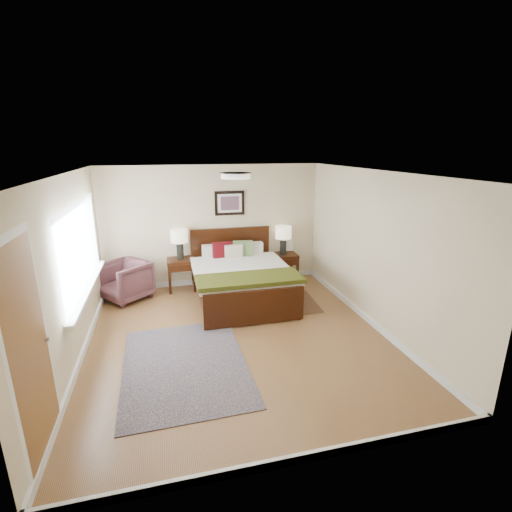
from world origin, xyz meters
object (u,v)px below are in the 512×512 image
object	(u,v)px
nightstand_left	(181,265)
lamp_right	(283,235)
bed	(241,273)
armchair	(125,281)
rug_persian	(185,365)
nightstand_right	(283,265)
lamp_left	(179,238)

from	to	relation	value
nightstand_left	lamp_right	size ratio (longest dim) A/B	1.07
bed	lamp_right	bearing A→B (deg)	37.25
bed	nightstand_left	size ratio (longest dim) A/B	3.36
lamp_right	armchair	distance (m)	3.34
lamp_right	rug_persian	bearing A→B (deg)	-129.08
bed	nightstand_left	xyz separation A→B (m)	(-1.07, 0.83, -0.02)
nightstand_right	lamp_left	xyz separation A→B (m)	(-2.18, 0.01, 0.72)
nightstand_left	lamp_left	bearing A→B (deg)	90.00
rug_persian	armchair	bearing A→B (deg)	109.12
bed	nightstand_right	bearing A→B (deg)	36.83
lamp_right	rug_persian	distance (m)	3.81
nightstand_left	lamp_right	world-z (taller)	lamp_right
nightstand_right	armchair	distance (m)	3.27
lamp_left	lamp_right	xyz separation A→B (m)	(2.18, 0.00, -0.05)
nightstand_left	bed	bearing A→B (deg)	-37.70
armchair	bed	bearing A→B (deg)	35.01
bed	nightstand_left	distance (m)	1.35
nightstand_right	lamp_left	distance (m)	2.30
bed	nightstand_right	distance (m)	1.40
lamp_left	lamp_right	size ratio (longest dim) A/B	1.00
nightstand_right	lamp_left	bearing A→B (deg)	179.66
nightstand_left	nightstand_right	bearing A→B (deg)	0.24
lamp_right	armchair	world-z (taller)	lamp_right
nightstand_right	lamp_right	bearing A→B (deg)	90.00
bed	rug_persian	distance (m)	2.39
nightstand_left	armchair	distance (m)	1.12
lamp_left	armchair	world-z (taller)	lamp_left
bed	armchair	size ratio (longest dim) A/B	2.66
lamp_left	armchair	xyz separation A→B (m)	(-1.08, -0.27, -0.71)
lamp_left	nightstand_right	bearing A→B (deg)	-0.34
nightstand_left	lamp_right	xyz separation A→B (m)	(2.18, 0.02, 0.50)
nightstand_right	bed	bearing A→B (deg)	-143.17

